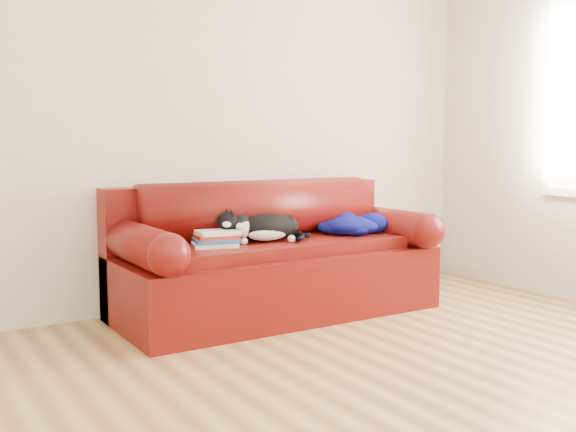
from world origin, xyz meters
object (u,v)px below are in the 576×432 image
sofa_base (277,278)px  book_stack (216,239)px  cat (267,228)px  blanket (353,224)px

sofa_base → book_stack: size_ratio=6.74×
sofa_base → cat: (-0.10, -0.05, 0.35)m
book_stack → sofa_base: bearing=8.3°
book_stack → cat: 0.37m
sofa_base → book_stack: bearing=-171.7°
book_stack → cat: bearing=3.4°
blanket → cat: bearing=-179.3°
cat → book_stack: bearing=-171.8°
book_stack → blanket: bearing=1.6°
sofa_base → book_stack: book_stack is taller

